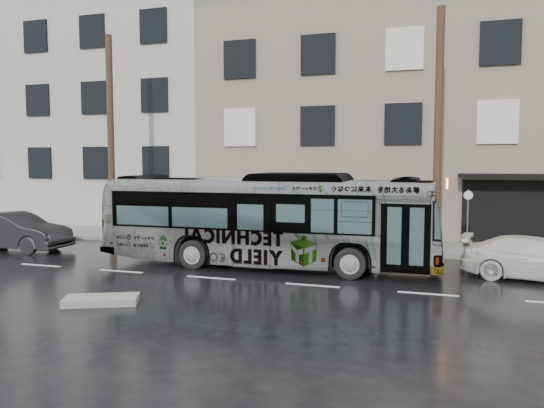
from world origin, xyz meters
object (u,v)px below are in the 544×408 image
at_px(sign_post, 467,222).
at_px(utility_pole_front, 438,132).
at_px(utility_pole_rear, 111,137).
at_px(white_sedan, 538,259).
at_px(dark_sedan, 14,232).
at_px(bus, 267,220).

bearing_deg(sign_post, utility_pole_front, 180.00).
height_order(utility_pole_rear, white_sedan, utility_pole_rear).
relative_size(white_sedan, dark_sedan, 0.96).
bearing_deg(utility_pole_front, bus, -146.91).
height_order(utility_pole_front, white_sedan, utility_pole_front).
distance_m(utility_pole_front, utility_pole_rear, 14.00).
distance_m(utility_pole_rear, bus, 9.77).
height_order(utility_pole_front, dark_sedan, utility_pole_front).
height_order(sign_post, dark_sedan, sign_post).
bearing_deg(utility_pole_front, dark_sedan, -167.59).
height_order(sign_post, bus, bus).
xyz_separation_m(utility_pole_front, bus, (-5.42, -3.53, -3.06)).
bearing_deg(utility_pole_rear, white_sedan, -9.92).
distance_m(utility_pole_rear, sign_post, 15.46).
bearing_deg(utility_pole_front, utility_pole_rear, 180.00).
bearing_deg(bus, sign_post, -62.11).
bearing_deg(utility_pole_rear, utility_pole_front, 0.00).
bearing_deg(white_sedan, bus, 101.62).
xyz_separation_m(utility_pole_rear, white_sedan, (17.01, -2.97, -4.01)).
xyz_separation_m(utility_pole_rear, dark_sedan, (-2.16, -3.56, -3.89)).
distance_m(utility_pole_front, sign_post, 3.48).
distance_m(bus, dark_sedan, 10.77).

